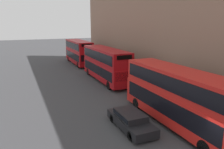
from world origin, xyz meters
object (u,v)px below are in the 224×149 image
car_hatchback (131,120)px  bus_third_in_queue (79,51)px  bus_leading (178,95)px  bus_second_in_queue (106,63)px

car_hatchback → bus_third_in_queue: bearing=82.7°
bus_third_in_queue → car_hatchback: (-3.40, -26.45, -1.71)m
bus_leading → bus_second_in_queue: bus_second_in_queue is taller
bus_leading → bus_third_in_queue: bus_third_in_queue is taller
bus_leading → bus_third_in_queue: (-0.00, 27.30, 0.03)m
bus_leading → car_hatchback: bus_leading is taller
bus_leading → bus_third_in_queue: size_ratio=1.05×
bus_leading → bus_second_in_queue: bearing=90.0°
bus_third_in_queue → car_hatchback: 26.72m
bus_second_in_queue → car_hatchback: bearing=-104.4°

